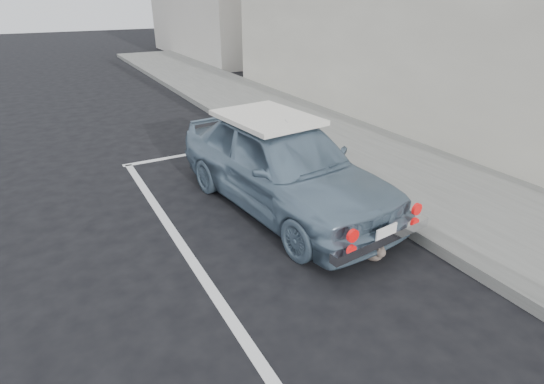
{
  "coord_description": "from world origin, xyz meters",
  "views": [
    {
      "loc": [
        -2.13,
        -1.35,
        2.96
      ],
      "look_at": [
        0.14,
        2.74,
        0.75
      ],
      "focal_mm": 28.0,
      "sensor_mm": 36.0,
      "label": 1
    }
  ],
  "objects": [
    {
      "name": "retro_coupe",
      "position": [
        0.81,
        3.64,
        0.69
      ],
      "size": [
        2.03,
        4.16,
        1.36
      ],
      "rotation": [
        0.0,
        0.0,
        0.11
      ],
      "color": "slate",
      "rests_on": "ground"
    },
    {
      "name": "pline_side",
      "position": [
        -0.9,
        3.0,
        0.0
      ],
      "size": [
        0.12,
        7.0,
        0.01
      ],
      "primitive_type": "cube",
      "color": "silver",
      "rests_on": "ground"
    },
    {
      "name": "pline_front",
      "position": [
        0.5,
        6.5,
        0.0
      ],
      "size": [
        3.0,
        0.12,
        0.01
      ],
      "primitive_type": "cube",
      "color": "silver",
      "rests_on": "ground"
    },
    {
      "name": "sidewalk",
      "position": [
        3.2,
        2.0,
        0.07
      ],
      "size": [
        2.8,
        40.0,
        0.15
      ],
      "primitive_type": "cube",
      "color": "slate",
      "rests_on": "ground"
    },
    {
      "name": "cat",
      "position": [
        1.04,
        1.86,
        0.12
      ],
      "size": [
        0.24,
        0.48,
        0.25
      ],
      "rotation": [
        0.0,
        0.0,
        0.1
      ],
      "color": "#5F5648",
      "rests_on": "ground"
    }
  ]
}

